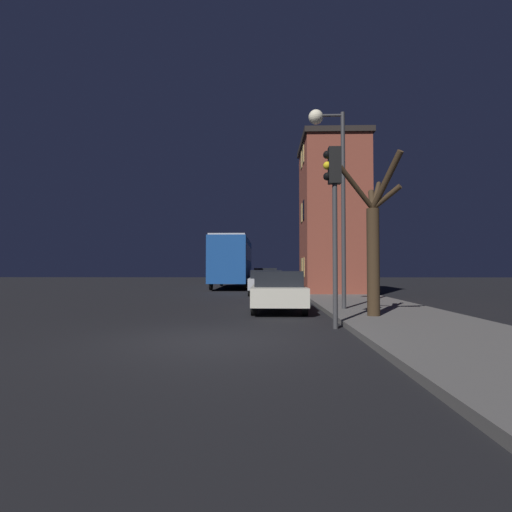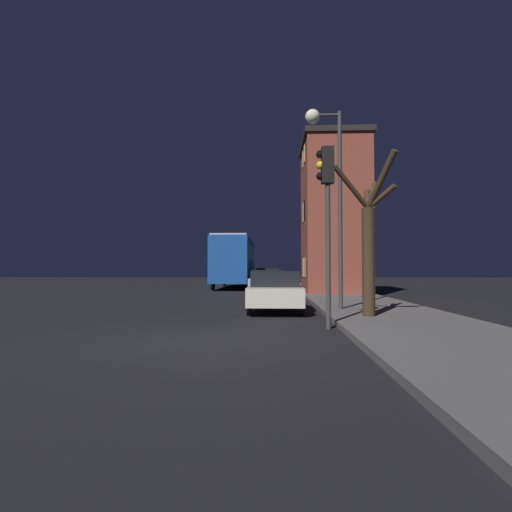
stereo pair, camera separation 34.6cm
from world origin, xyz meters
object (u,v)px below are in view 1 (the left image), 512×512
(traffic_light, at_px, (333,198))
(car_mid_lane, at_px, (266,281))
(bus, at_px, (232,259))
(car_far_lane, at_px, (265,277))
(streetlamp, at_px, (330,164))
(car_near_lane, at_px, (278,290))
(bare_tree, at_px, (374,241))

(traffic_light, bearing_deg, car_mid_lane, 97.51)
(traffic_light, xyz_separation_m, bus, (-4.25, 20.75, -0.94))
(bus, height_order, car_far_lane, bus)
(streetlamp, xyz_separation_m, car_near_lane, (-1.73, 0.47, -4.26))
(streetlamp, xyz_separation_m, car_far_lane, (-2.20, 17.07, -4.18))
(car_mid_lane, bearing_deg, bus, 107.61)
(bare_tree, height_order, car_far_lane, bare_tree)
(car_far_lane, bearing_deg, bus, 176.00)
(car_far_lane, bearing_deg, bare_tree, -80.78)
(bare_tree, distance_m, car_far_lane, 19.38)
(traffic_light, height_order, car_mid_lane, traffic_light)
(streetlamp, height_order, car_mid_lane, streetlamp)
(bare_tree, height_order, bus, bare_tree)
(car_near_lane, bearing_deg, traffic_light, -72.61)
(bus, xyz_separation_m, car_near_lane, (3.00, -16.77, -1.53))
(car_mid_lane, bearing_deg, bare_tree, -74.68)
(traffic_light, xyz_separation_m, car_mid_lane, (-1.66, 12.61, -2.44))
(bus, bearing_deg, car_near_lane, -79.85)
(car_near_lane, height_order, car_far_lane, car_far_lane)
(streetlamp, bearing_deg, traffic_light, -97.88)
(bare_tree, bearing_deg, car_far_lane, 99.22)
(bus, bearing_deg, traffic_light, -78.43)
(bus, distance_m, car_near_lane, 17.11)
(car_near_lane, bearing_deg, car_mid_lane, 92.76)
(bare_tree, height_order, car_mid_lane, bare_tree)
(streetlamp, distance_m, car_mid_lane, 10.26)
(car_mid_lane, relative_size, car_far_lane, 0.86)
(bus, height_order, car_near_lane, bus)
(car_near_lane, relative_size, car_far_lane, 0.88)
(traffic_light, xyz_separation_m, bare_tree, (1.38, 1.50, -0.95))
(streetlamp, distance_m, bare_tree, 3.52)
(traffic_light, distance_m, bus, 21.21)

